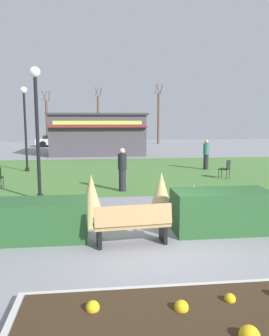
{
  "coord_description": "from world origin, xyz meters",
  "views": [
    {
      "loc": [
        -1.49,
        -7.01,
        2.75
      ],
      "look_at": [
        -0.3,
        3.47,
        1.23
      ],
      "focal_mm": 35.49,
      "sensor_mm": 36.0,
      "label": 1
    }
  ],
  "objects": [
    {
      "name": "park_bench",
      "position": [
        -0.74,
        0.01,
        0.48
      ],
      "size": [
        1.74,
        0.68,
        0.95
      ],
      "color": "tan",
      "rests_on": "ground_plane"
    },
    {
      "name": "lawn_patch",
      "position": [
        0.0,
        10.71,
        0.0
      ],
      "size": [
        36.0,
        12.0,
        0.01
      ],
      "primitive_type": "cube",
      "color": "#4C7A38",
      "rests_on": "ground_plane"
    },
    {
      "name": "lamppost_far",
      "position": [
        -5.28,
        11.41,
        2.82
      ],
      "size": [
        0.36,
        0.36,
        4.51
      ],
      "color": "black",
      "rests_on": "ground_plane"
    },
    {
      "name": "cafe_chair_east",
      "position": [
        4.6,
        8.0,
        0.53
      ],
      "size": [
        0.62,
        0.62,
        0.89
      ],
      "color": "black",
      "rests_on": "ground_plane"
    },
    {
      "name": "lamppost_mid",
      "position": [
        -3.49,
        4.59,
        2.82
      ],
      "size": [
        0.36,
        0.36,
        4.51
      ],
      "color": "black",
      "rests_on": "ground_plane"
    },
    {
      "name": "ornamental_grass_behind_right",
      "position": [
        -1.66,
        1.63,
        0.67
      ],
      "size": [
        0.75,
        0.75,
        1.35
      ],
      "primitive_type": "cone",
      "color": "tan",
      "rests_on": "ground_plane"
    },
    {
      "name": "food_kiosk",
      "position": [
        -1.39,
        20.43,
        1.66
      ],
      "size": [
        7.65,
        5.26,
        3.3
      ],
      "color": "#47424C",
      "rests_on": "ground_plane"
    },
    {
      "name": "tree_right_bg",
      "position": [
        -1.26,
        34.64,
        3.0
      ],
      "size": [
        0.91,
        0.96,
        6.73
      ],
      "color": "brown",
      "rests_on": "ground_plane"
    },
    {
      "name": "flower_bed",
      "position": [
        -0.47,
        -3.11,
        0.09
      ],
      "size": [
        4.42,
        2.04,
        0.32
      ],
      "color": "beige",
      "rests_on": "ground_plane"
    },
    {
      "name": "hedge_left",
      "position": [
        -2.99,
        0.67,
        0.46
      ],
      "size": [
        2.49,
        1.1,
        0.91
      ],
      "primitive_type": "cube",
      "color": "#28562B",
      "rests_on": "ground_plane"
    },
    {
      "name": "parked_car_west_slot",
      "position": [
        -5.7,
        28.69,
        0.64
      ],
      "size": [
        4.25,
        2.14,
        1.2
      ],
      "color": "silver",
      "rests_on": "ground_plane"
    },
    {
      "name": "ground_plane",
      "position": [
        0.0,
        0.0,
        0.0
      ],
      "size": [
        80.0,
        80.0,
        0.0
      ],
      "primitive_type": "plane",
      "color": "gray"
    },
    {
      "name": "hedge_right",
      "position": [
        1.57,
        0.72,
        0.52
      ],
      "size": [
        2.4,
        1.1,
        1.03
      ],
      "primitive_type": "cube",
      "color": "#28562B",
      "rests_on": "ground_plane"
    },
    {
      "name": "tree_center_bg",
      "position": [
        5.77,
        31.89,
        3.11
      ],
      "size": [
        0.91,
        0.96,
        6.95
      ],
      "color": "brown",
      "rests_on": "ground_plane"
    },
    {
      "name": "person_strolling",
      "position": [
        4.62,
        11.0,
        0.86
      ],
      "size": [
        0.34,
        0.34,
        1.69
      ],
      "rotation": [
        0.0,
        0.0,
        0.96
      ],
      "color": "#23232D",
      "rests_on": "ground_plane"
    },
    {
      "name": "ornamental_grass_behind_left",
      "position": [
        1.04,
        1.35,
        0.55
      ],
      "size": [
        0.54,
        0.54,
        1.09
      ],
      "primitive_type": "cone",
      "color": "tan",
      "rests_on": "ground_plane"
    },
    {
      "name": "tree_left_bg",
      "position": [
        -7.13,
        32.22,
        2.66
      ],
      "size": [
        0.91,
        0.96,
        6.05
      ],
      "color": "brown",
      "rests_on": "ground_plane"
    },
    {
      "name": "ornamental_grass_behind_center",
      "position": [
        0.26,
        1.83,
        0.67
      ],
      "size": [
        0.8,
        0.8,
        1.35
      ],
      "primitive_type": "cone",
      "color": "tan",
      "rests_on": "ground_plane"
    },
    {
      "name": "person_standing",
      "position": [
        -0.52,
        5.74,
        0.86
      ],
      "size": [
        0.34,
        0.34,
        1.69
      ],
      "rotation": [
        0.0,
        0.0,
        4.26
      ],
      "color": "#23232D",
      "rests_on": "ground_plane"
    }
  ]
}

